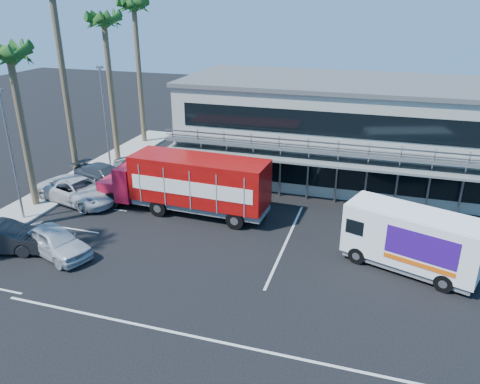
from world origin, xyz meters
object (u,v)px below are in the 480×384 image
(red_truck, at_px, (188,182))
(parked_car_b, at_px, (2,237))
(white_van, at_px, (412,239))
(parked_car_a, at_px, (55,241))

(red_truck, distance_m, parked_car_b, 10.87)
(white_van, bearing_deg, parked_car_a, -148.13)
(white_van, bearing_deg, parked_car_b, -148.57)
(red_truck, distance_m, parked_car_a, 8.58)
(parked_car_b, bearing_deg, red_truck, -62.12)
(parked_car_a, height_order, parked_car_b, parked_car_b)
(red_truck, bearing_deg, white_van, -10.10)
(parked_car_a, bearing_deg, parked_car_b, 119.58)
(red_truck, xyz_separation_m, white_van, (13.25, -3.04, -0.37))
(parked_car_b, bearing_deg, parked_car_a, -96.93)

